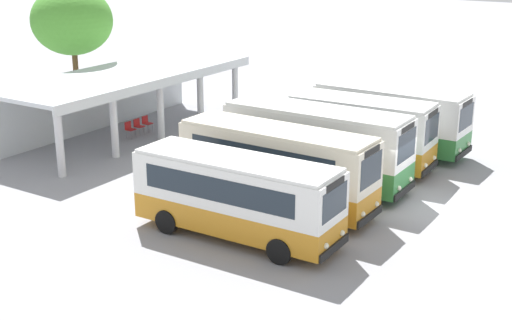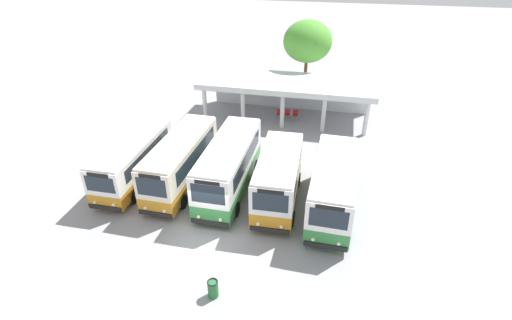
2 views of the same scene
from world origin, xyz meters
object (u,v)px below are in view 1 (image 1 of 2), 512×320
Objects in this scene: city_bus_middle_cream at (316,143)px; waiting_chair_second_from_end at (138,125)px; city_bus_fifth_blue at (391,117)px; city_bus_second_in_row at (277,165)px; waiting_chair_middle_seat at (146,122)px; waiting_chair_end_by_column at (130,128)px; city_bus_fourth_amber at (361,130)px; city_bus_nearest_orange at (237,194)px.

city_bus_middle_cream is 11.99m from waiting_chair_second_from_end.
city_bus_fifth_blue is 13.33m from waiting_chair_second_from_end.
city_bus_second_in_row is 9.38× the size of waiting_chair_second_from_end.
waiting_chair_middle_seat is (2.63, 11.81, -1.34)m from city_bus_middle_cream.
waiting_chair_end_by_column is 1.00× the size of waiting_chair_middle_seat.
city_bus_fifth_blue is at bearing -2.36° from city_bus_fourth_amber.
city_bus_fourth_amber is 12.57m from waiting_chair_end_by_column.
waiting_chair_second_from_end is at bearing 95.88° from city_bus_fourth_amber.
city_bus_fourth_amber reaches higher than city_bus_nearest_orange.
city_bus_nearest_orange is 14.24m from waiting_chair_end_by_column.
city_bus_middle_cream is 9.45× the size of waiting_chair_end_by_column.
waiting_chair_end_by_column is at bearing -177.73° from waiting_chair_second_from_end.
city_bus_second_in_row is 1.06× the size of city_bus_fifth_blue.
city_bus_fifth_blue reaches higher than waiting_chair_end_by_column.
city_bus_fourth_amber is (9.57, -0.34, 0.13)m from city_bus_nearest_orange.
city_bus_second_in_row reaches higher than waiting_chair_middle_seat.
waiting_chair_middle_seat is (0.71, 0.04, 0.00)m from waiting_chair_second_from_end.
city_bus_second_in_row is at bearing -113.50° from waiting_chair_second_from_end.
city_bus_nearest_orange is 3.21m from city_bus_second_in_row.
waiting_chair_end_by_column is at bearing 99.15° from city_bus_fourth_amber.
city_bus_middle_cream is 9.45× the size of waiting_chair_middle_seat.
city_bus_second_in_row is at bearing -116.28° from waiting_chair_middle_seat.
city_bus_second_in_row is 1.20× the size of city_bus_fourth_amber.
city_bus_middle_cream is 1.21× the size of city_bus_fourth_amber.
waiting_chair_middle_seat is at bearing 106.63° from city_bus_fifth_blue.
city_bus_middle_cream reaches higher than waiting_chair_second_from_end.
city_bus_fifth_blue is 13.56m from waiting_chair_end_by_column.
waiting_chair_middle_seat is (-0.56, 12.42, -1.26)m from city_bus_fourth_amber.
waiting_chair_second_from_end is 1.00× the size of waiting_chair_middle_seat.
waiting_chair_second_from_end is (0.71, 0.03, 0.00)m from waiting_chair_end_by_column.
city_bus_middle_cream reaches higher than waiting_chair_end_by_column.
city_bus_nearest_orange is 0.95× the size of city_bus_middle_cream.
waiting_chair_second_from_end is at bearing 66.50° from city_bus_second_in_row.
city_bus_middle_cream is 12.17m from waiting_chair_middle_seat.
city_bus_fifth_blue is at bearing -4.57° from city_bus_second_in_row.
waiting_chair_second_from_end is (8.29, 12.04, -1.13)m from city_bus_nearest_orange.
city_bus_fifth_blue is 13.15m from waiting_chair_middle_seat.
city_bus_nearest_orange is 8.95× the size of waiting_chair_middle_seat.
city_bus_nearest_orange is 9.57m from city_bus_fourth_amber.
waiting_chair_second_from_end is 0.72m from waiting_chair_middle_seat.
city_bus_middle_cream reaches higher than city_bus_nearest_orange.
city_bus_nearest_orange is 6.39m from city_bus_middle_cream.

